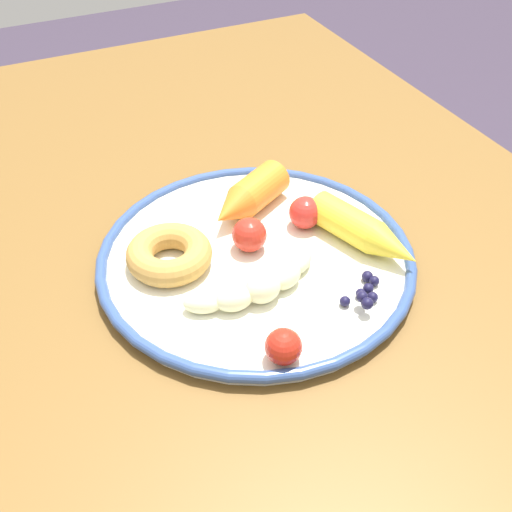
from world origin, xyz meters
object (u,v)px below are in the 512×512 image
Objects in this scene: plate at (256,258)px; donut at (169,254)px; carrot_yellow at (365,232)px; dining_table at (271,312)px; tomato_far at (249,234)px; tomato_mid at (283,347)px; banana at (259,286)px; tomato_near at (305,213)px; blueberry_pile at (365,292)px; carrot_orange at (248,197)px.

donut reaches higher than plate.
carrot_yellow is 0.21m from donut.
tomato_far is at bearing -94.66° from dining_table.
tomato_mid is at bearing -13.79° from tomato_far.
donut is at bearing -106.71° from plate.
tomato_near is (-0.08, 0.09, 0.01)m from banana.
blueberry_pile is 0.14m from tomato_far.
plate is 0.06m from banana.
carrot_yellow reaches higher than donut.
tomato_mid is (0.16, 0.05, 0.00)m from donut.
plate is at bearing 164.29° from tomato_mid.
carrot_orange is (-0.06, -0.00, 0.13)m from dining_table.
tomato_near is 0.20m from tomato_mid.
carrot_yellow reaches higher than blueberry_pile.
banana is 0.10m from donut.
tomato_mid is 0.90× the size of tomato_far.
carrot_yellow and tomato_far have the same top height.
plate is 2.47× the size of carrot_yellow.
blueberry_pile is 1.43× the size of tomato_near.
banana is 0.08m from tomato_mid.
plate is 0.12m from carrot_yellow.
carrot_yellow is at bearing 38.45° from carrot_orange.
tomato_near is (-0.01, 0.05, 0.13)m from dining_table.
carrot_orange is 3.12× the size of tomato_far.
carrot_yellow reaches higher than plate.
plate is at bearing 157.63° from banana.
carrot_orange reaches higher than tomato_mid.
tomato_far is (-0.12, -0.07, 0.01)m from blueberry_pile.
tomato_near reaches higher than banana.
donut is (-0.03, -0.09, 0.02)m from plate.
tomato_mid is at bearing -16.68° from carrot_orange.
dining_table is 10.70× the size of carrot_orange.
tomato_far is (0.01, -0.07, 0.00)m from tomato_near.
dining_table is 0.13m from tomato_near.
carrot_yellow reaches higher than dining_table.
tomato_mid is at bearing -15.71° from plate.
dining_table is 0.17m from donut.
tomato_near is (-0.02, 0.07, 0.02)m from plate.
carrot_orange is 0.22m from tomato_mid.
carrot_yellow is 0.12m from tomato_far.
carrot_orange reaches higher than plate.
carrot_orange is at bearing 155.99° from tomato_far.
plate is 2.16× the size of banana.
tomato_far reaches higher than dining_table.
tomato_near reaches higher than blueberry_pile.
dining_table is at bearing -160.11° from blueberry_pile.
tomato_far reaches higher than tomato_mid.
carrot_yellow is at bearing 59.92° from dining_table.
donut is at bearing -96.12° from tomato_far.
tomato_far is (-0.15, 0.04, 0.00)m from tomato_mid.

